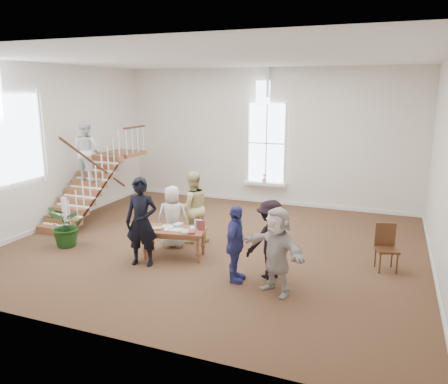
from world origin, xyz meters
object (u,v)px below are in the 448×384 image
at_px(person_yellow, 192,207).
at_px(woman_cluster_b, 270,239).
at_px(side_chair, 386,244).
at_px(floor_plant, 67,226).
at_px(elderly_woman, 173,217).
at_px(library_table, 175,232).
at_px(police_officer, 141,222).
at_px(woman_cluster_c, 277,251).
at_px(woman_cluster_a, 235,244).

distance_m(person_yellow, woman_cluster_b, 2.78).
distance_m(person_yellow, side_chair, 4.65).
bearing_deg(side_chair, floor_plant, 172.75).
distance_m(elderly_woman, floor_plant, 2.63).
bearing_deg(library_table, police_officer, -136.64).
distance_m(library_table, side_chair, 4.68).
height_order(woman_cluster_c, floor_plant, woman_cluster_c).
height_order(library_table, elderly_woman, elderly_woman).
relative_size(woman_cluster_a, woman_cluster_b, 0.97).
distance_m(police_officer, side_chair, 5.32).
xyz_separation_m(person_yellow, side_chair, (4.63, -0.08, -0.35)).
height_order(woman_cluster_a, side_chair, woman_cluster_a).
xyz_separation_m(police_officer, floor_plant, (-2.34, 0.31, -0.45)).
bearing_deg(library_table, woman_cluster_b, -17.76).
xyz_separation_m(library_table, elderly_woman, (-0.37, 0.60, 0.17)).
bearing_deg(police_officer, floor_plant, 161.24).
bearing_deg(floor_plant, side_chair, 10.47).
height_order(elderly_woman, person_yellow, person_yellow).
distance_m(library_table, elderly_woman, 0.73).
relative_size(police_officer, person_yellow, 1.08).
distance_m(police_officer, woman_cluster_a, 2.22).
distance_m(woman_cluster_c, side_chair, 2.75).
xyz_separation_m(floor_plant, side_chair, (7.37, 1.36, 0.03)).
height_order(library_table, floor_plant, floor_plant).
relative_size(library_table, person_yellow, 0.85).
bearing_deg(elderly_woman, woman_cluster_a, 126.70).
distance_m(elderly_woman, woman_cluster_c, 3.38).
distance_m(police_officer, floor_plant, 2.40).
relative_size(person_yellow, floor_plant, 1.71).
xyz_separation_m(elderly_woman, woman_cluster_c, (3.01, -1.53, 0.08)).
bearing_deg(woman_cluster_c, side_chair, 75.67).
bearing_deg(elderly_woman, side_chair, 163.81).
bearing_deg(floor_plant, elderly_woman, 21.07).
bearing_deg(woman_cluster_a, woman_cluster_c, -105.61).
height_order(police_officer, elderly_woman, police_officer).
xyz_separation_m(person_yellow, woman_cluster_b, (2.41, -1.38, -0.09)).
bearing_deg(woman_cluster_b, library_table, -54.96).
distance_m(woman_cluster_c, floor_plant, 5.50).
bearing_deg(woman_cluster_b, side_chair, 162.29).
xyz_separation_m(elderly_woman, side_chair, (4.93, 0.42, -0.21)).
xyz_separation_m(library_table, police_officer, (-0.47, -0.65, 0.39)).
xyz_separation_m(woman_cluster_c, side_chair, (1.92, 1.95, -0.29)).
height_order(library_table, woman_cluster_b, woman_cluster_b).
distance_m(woman_cluster_b, woman_cluster_c, 0.72).
bearing_deg(floor_plant, woman_cluster_b, 0.64).
relative_size(woman_cluster_c, side_chair, 1.68).
relative_size(library_table, woman_cluster_b, 0.94).
height_order(police_officer, floor_plant, police_officer).
relative_size(police_officer, side_chair, 1.96).
bearing_deg(elderly_woman, woman_cluster_b, 140.91).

